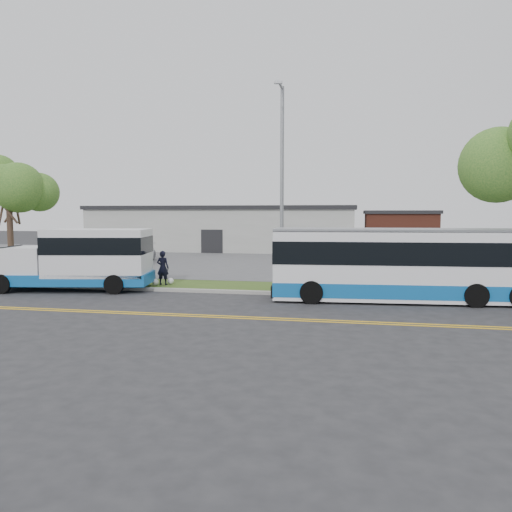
% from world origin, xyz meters
% --- Properties ---
extents(ground, '(140.00, 140.00, 0.00)m').
position_xyz_m(ground, '(0.00, 0.00, 0.00)').
color(ground, '#28282B').
rests_on(ground, ground).
extents(lane_line_north, '(70.00, 0.12, 0.01)m').
position_xyz_m(lane_line_north, '(0.00, -3.85, 0.01)').
color(lane_line_north, gold).
rests_on(lane_line_north, ground).
extents(lane_line_south, '(70.00, 0.12, 0.01)m').
position_xyz_m(lane_line_south, '(0.00, -4.15, 0.01)').
color(lane_line_south, gold).
rests_on(lane_line_south, ground).
extents(curb, '(80.00, 0.30, 0.15)m').
position_xyz_m(curb, '(0.00, 1.10, 0.07)').
color(curb, '#9E9B93').
rests_on(curb, ground).
extents(verge, '(80.00, 3.30, 0.10)m').
position_xyz_m(verge, '(0.00, 2.90, 0.05)').
color(verge, '#2F4918').
rests_on(verge, ground).
extents(parking_lot, '(80.00, 25.00, 0.10)m').
position_xyz_m(parking_lot, '(0.00, 17.00, 0.05)').
color(parking_lot, '#4C4C4F').
rests_on(parking_lot, ground).
extents(commercial_building, '(25.40, 10.40, 4.35)m').
position_xyz_m(commercial_building, '(-6.00, 27.00, 2.18)').
color(commercial_building, '#9E9E99').
rests_on(commercial_building, ground).
extents(brick_wing, '(6.30, 7.30, 3.90)m').
position_xyz_m(brick_wing, '(10.50, 26.00, 1.96)').
color(brick_wing, brown).
rests_on(brick_wing, ground).
extents(tree_west, '(4.40, 4.40, 6.91)m').
position_xyz_m(tree_west, '(-12.00, 3.20, 5.12)').
color(tree_west, '#37271E').
rests_on(tree_west, verge).
extents(streetlight_near, '(0.35, 1.53, 9.50)m').
position_xyz_m(streetlight_near, '(3.00, 2.73, 5.23)').
color(streetlight_near, gray).
rests_on(streetlight_near, verge).
extents(shuttle_bus, '(7.89, 3.70, 2.92)m').
position_xyz_m(shuttle_bus, '(-6.27, 0.73, 1.56)').
color(shuttle_bus, '#0F5AA3').
rests_on(shuttle_bus, ground).
extents(transit_bus, '(11.08, 3.28, 3.03)m').
position_xyz_m(transit_bus, '(8.48, 0.60, 1.53)').
color(transit_bus, white).
rests_on(transit_bus, ground).
extents(pedestrian, '(0.64, 0.44, 1.71)m').
position_xyz_m(pedestrian, '(-2.94, 2.46, 0.96)').
color(pedestrian, black).
rests_on(pedestrian, verge).
extents(parked_car_a, '(1.60, 4.06, 1.31)m').
position_xyz_m(parked_car_a, '(-8.29, 10.08, 0.76)').
color(parked_car_a, '#BABBC2').
rests_on(parked_car_a, parking_lot).
extents(parked_car_b, '(2.81, 4.86, 1.33)m').
position_xyz_m(parked_car_b, '(-9.06, 13.35, 0.76)').
color(parked_car_b, silver).
rests_on(parked_car_b, parking_lot).
extents(grocery_bag_left, '(0.32, 0.32, 0.32)m').
position_xyz_m(grocery_bag_left, '(-3.24, 2.21, 0.26)').
color(grocery_bag_left, white).
rests_on(grocery_bag_left, verge).
extents(grocery_bag_right, '(0.32, 0.32, 0.32)m').
position_xyz_m(grocery_bag_right, '(-2.64, 2.71, 0.26)').
color(grocery_bag_right, white).
rests_on(grocery_bag_right, verge).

